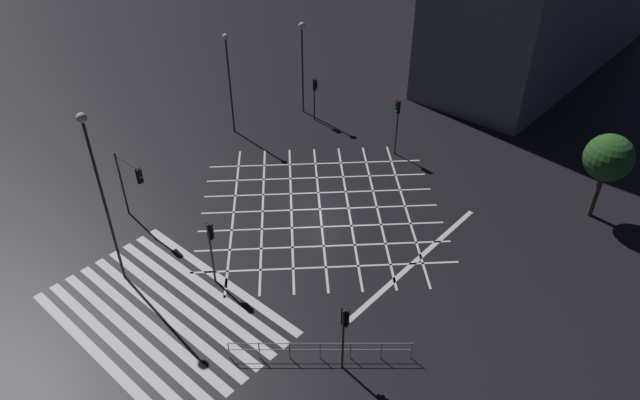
# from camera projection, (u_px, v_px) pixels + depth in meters

# --- Properties ---
(ground_plane) EXTENTS (200.00, 200.00, 0.00)m
(ground_plane) POSITION_uv_depth(u_px,v_px,m) (320.00, 209.00, 36.27)
(ground_plane) COLOR black
(road_markings) EXTENTS (18.49, 25.10, 0.01)m
(road_markings) POSITION_uv_depth(u_px,v_px,m) (234.00, 272.00, 31.54)
(road_markings) COLOR silver
(road_markings) RESTS_ON ground_plane
(traffic_light_sw_main) EXTENTS (2.66, 0.36, 4.42)m
(traffic_light_sw_main) POSITION_uv_depth(u_px,v_px,m) (131.00, 178.00, 33.32)
(traffic_light_sw_main) COLOR #2D2D30
(traffic_light_sw_main) RESTS_ON ground_plane
(traffic_light_median_north) EXTENTS (0.36, 0.39, 4.31)m
(traffic_light_median_north) POSITION_uv_depth(u_px,v_px,m) (397.00, 116.00, 40.03)
(traffic_light_median_north) COLOR #2D2D30
(traffic_light_median_north) RESTS_ON ground_plane
(traffic_light_nw_main) EXTENTS (0.39, 0.36, 3.57)m
(traffic_light_nw_main) POSITION_uv_depth(u_px,v_px,m) (315.00, 91.00, 44.67)
(traffic_light_nw_main) COLOR #2D2D30
(traffic_light_nw_main) RESTS_ON ground_plane
(traffic_light_se_cross) EXTENTS (0.36, 0.39, 3.72)m
(traffic_light_se_cross) POSITION_uv_depth(u_px,v_px,m) (345.00, 326.00, 24.81)
(traffic_light_se_cross) COLOR #2D2D30
(traffic_light_se_cross) RESTS_ON ground_plane
(traffic_light_median_south) EXTENTS (0.36, 0.39, 3.89)m
(traffic_light_median_south) POSITION_uv_depth(u_px,v_px,m) (211.00, 241.00, 29.36)
(traffic_light_median_south) COLOR #2D2D30
(traffic_light_median_south) RESTS_ON ground_plane
(street_lamp_east) EXTENTS (0.42, 0.42, 7.78)m
(street_lamp_east) POSITION_uv_depth(u_px,v_px,m) (229.00, 71.00, 41.69)
(street_lamp_east) COLOR #2D2D30
(street_lamp_east) RESTS_ON ground_plane
(street_lamp_west) EXTENTS (0.50, 0.50, 7.47)m
(street_lamp_west) POSITION_uv_depth(u_px,v_px,m) (302.00, 50.00, 44.31)
(street_lamp_west) COLOR #2D2D30
(street_lamp_west) RESTS_ON ground_plane
(street_lamp_far) EXTENTS (0.49, 0.49, 9.96)m
(street_lamp_far) POSITION_uv_depth(u_px,v_px,m) (97.00, 174.00, 27.32)
(street_lamp_far) COLOR #2D2D30
(street_lamp_far) RESTS_ON ground_plane
(street_tree_near) EXTENTS (2.83, 2.83, 5.60)m
(street_tree_near) POSITION_uv_depth(u_px,v_px,m) (608.00, 158.00, 33.38)
(street_tree_near) COLOR #473323
(street_tree_near) RESTS_ON ground_plane
(pedestrian_railing) EXTENTS (6.39, 5.67, 1.05)m
(pedestrian_railing) POSITION_uv_depth(u_px,v_px,m) (320.00, 348.00, 26.33)
(pedestrian_railing) COLOR #9EA0A5
(pedestrian_railing) RESTS_ON ground_plane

